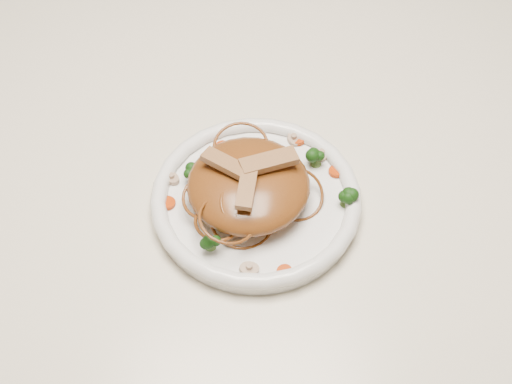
{
  "coord_description": "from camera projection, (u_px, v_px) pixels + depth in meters",
  "views": [
    {
      "loc": [
        -0.04,
        -0.55,
        1.43
      ],
      "look_at": [
        0.01,
        -0.05,
        0.78
      ],
      "focal_mm": 48.21,
      "sensor_mm": 36.0,
      "label": 1
    }
  ],
  "objects": [
    {
      "name": "carrot_3",
      "position": [
        222.0,
        146.0,
        0.88
      ],
      "size": [
        0.02,
        0.02,
        0.0
      ],
      "primitive_type": "cylinder",
      "rotation": [
        0.0,
        0.0,
        0.23
      ],
      "color": "#B53A06",
      "rests_on": "plate"
    },
    {
      "name": "carrot_4",
      "position": [
        285.0,
        272.0,
        0.77
      ],
      "size": [
        0.02,
        0.02,
        0.0
      ],
      "primitive_type": "cylinder",
      "rotation": [
        0.0,
        0.0,
        0.26
      ],
      "color": "#B53A06",
      "rests_on": "plate"
    },
    {
      "name": "mushroom_1",
      "position": [
        322.0,
        154.0,
        0.87
      ],
      "size": [
        0.03,
        0.03,
        0.01
      ],
      "primitive_type": "cylinder",
      "rotation": [
        0.0,
        0.0,
        1.22
      ],
      "color": "tan",
      "rests_on": "plate"
    },
    {
      "name": "carrot_1",
      "position": [
        167.0,
        203.0,
        0.83
      ],
      "size": [
        0.02,
        0.02,
        0.0
      ],
      "primitive_type": "cylinder",
      "rotation": [
        0.0,
        0.0,
        0.06
      ],
      "color": "#B53A06",
      "rests_on": "plate"
    },
    {
      "name": "carrot_2",
      "position": [
        336.0,
        171.0,
        0.86
      ],
      "size": [
        0.02,
        0.02,
        0.0
      ],
      "primitive_type": "cylinder",
      "rotation": [
        0.0,
        0.0,
        -0.01
      ],
      "color": "#B53A06",
      "rests_on": "plate"
    },
    {
      "name": "noodle_mound",
      "position": [
        248.0,
        185.0,
        0.81
      ],
      "size": [
        0.18,
        0.18,
        0.05
      ],
      "primitive_type": "ellipsoid",
      "rotation": [
        0.0,
        0.0,
        0.23
      ],
      "color": "brown",
      "rests_on": "plate"
    },
    {
      "name": "chicken_c",
      "position": [
        247.0,
        187.0,
        0.77
      ],
      "size": [
        0.03,
        0.06,
        0.01
      ],
      "primitive_type": "cube",
      "rotation": [
        0.0,
        0.0,
        4.48
      ],
      "color": "#9F6E4B",
      "rests_on": "noodle_mound"
    },
    {
      "name": "carrot_0",
      "position": [
        298.0,
        140.0,
        0.89
      ],
      "size": [
        0.02,
        0.02,
        0.0
      ],
      "primitive_type": "cylinder",
      "rotation": [
        0.0,
        0.0,
        0.26
      ],
      "color": "#B53A06",
      "rests_on": "plate"
    },
    {
      "name": "broccoli_1",
      "position": [
        194.0,
        171.0,
        0.84
      ],
      "size": [
        0.03,
        0.03,
        0.03
      ],
      "primitive_type": null,
      "rotation": [
        0.0,
        0.0,
        0.06
      ],
      "color": "#14420D",
      "rests_on": "plate"
    },
    {
      "name": "broccoli_2",
      "position": [
        210.0,
        239.0,
        0.78
      ],
      "size": [
        0.03,
        0.03,
        0.03
      ],
      "primitive_type": null,
      "rotation": [
        0.0,
        0.0,
        0.15
      ],
      "color": "#14420D",
      "rests_on": "plate"
    },
    {
      "name": "broccoli_0",
      "position": [
        317.0,
        156.0,
        0.86
      ],
      "size": [
        0.03,
        0.03,
        0.03
      ],
      "primitive_type": null,
      "rotation": [
        0.0,
        0.0,
        0.24
      ],
      "color": "#14420D",
      "rests_on": "plate"
    },
    {
      "name": "mushroom_3",
      "position": [
        294.0,
        139.0,
        0.89
      ],
      "size": [
        0.03,
        0.03,
        0.01
      ],
      "primitive_type": "cylinder",
      "rotation": [
        0.0,
        0.0,
        1.77
      ],
      "color": "tan",
      "rests_on": "plate"
    },
    {
      "name": "chicken_a",
      "position": [
        269.0,
        162.0,
        0.79
      ],
      "size": [
        0.07,
        0.04,
        0.01
      ],
      "primitive_type": "cube",
      "rotation": [
        0.0,
        0.0,
        0.26
      ],
      "color": "#9F6E4B",
      "rests_on": "noodle_mound"
    },
    {
      "name": "broccoli_3",
      "position": [
        347.0,
        197.0,
        0.82
      ],
      "size": [
        0.02,
        0.02,
        0.03
      ],
      "primitive_type": null,
      "rotation": [
        0.0,
        0.0,
        0.02
      ],
      "color": "#14420D",
      "rests_on": "plate"
    },
    {
      "name": "chicken_b",
      "position": [
        226.0,
        164.0,
        0.79
      ],
      "size": [
        0.06,
        0.05,
        0.01
      ],
      "primitive_type": "cube",
      "rotation": [
        0.0,
        0.0,
        2.48
      ],
      "color": "#9F6E4B",
      "rests_on": "noodle_mound"
    },
    {
      "name": "mushroom_0",
      "position": [
        249.0,
        269.0,
        0.77
      ],
      "size": [
        0.02,
        0.02,
        0.01
      ],
      "primitive_type": "cylinder",
      "rotation": [
        0.0,
        0.0,
        -0.05
      ],
      "color": "tan",
      "rests_on": "plate"
    },
    {
      "name": "table",
      "position": [
        246.0,
        219.0,
        0.96
      ],
      "size": [
        1.2,
        0.8,
        0.75
      ],
      "color": "beige",
      "rests_on": "ground"
    },
    {
      "name": "plate",
      "position": [
        256.0,
        203.0,
        0.84
      ],
      "size": [
        0.29,
        0.29,
        0.02
      ],
      "primitive_type": "cylinder",
      "rotation": [
        0.0,
        0.0,
        0.15
      ],
      "color": "white",
      "rests_on": "table"
    },
    {
      "name": "mushroom_2",
      "position": [
        172.0,
        178.0,
        0.85
      ],
      "size": [
        0.03,
        0.03,
        0.01
      ],
      "primitive_type": "cylinder",
      "rotation": [
        0.0,
        0.0,
        -0.88
      ],
      "color": "tan",
      "rests_on": "plate"
    }
  ]
}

